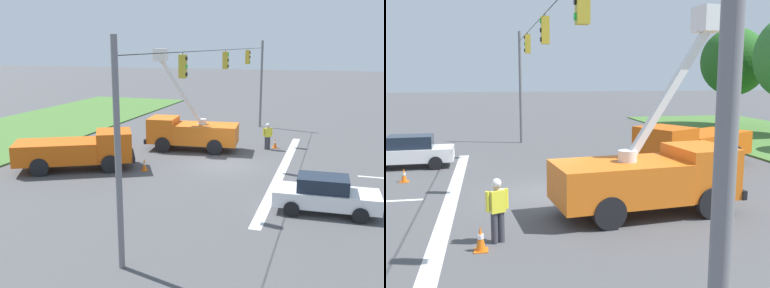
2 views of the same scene
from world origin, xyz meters
TOP-DOWN VIEW (x-y plane):
  - ground_plane at (0.00, 0.00)m, footprint 200.00×200.00m
  - lane_markings at (0.00, -4.95)m, footprint 17.60×15.25m
  - signal_gantry at (0.02, -0.00)m, footprint 26.20×0.33m
  - tree_far_west at (-18.91, 18.48)m, footprint 5.54×5.56m
  - utility_truck_bucket_lift at (3.08, 3.03)m, footprint 3.03×6.23m
  - utility_truck_support_near at (-3.37, 7.49)m, footprint 5.22×6.89m
  - sedan_white at (-6.05, -5.93)m, footprint 2.04×4.36m
  - road_worker at (4.79, -1.89)m, footprint 0.38×0.60m
  - traffic_cone_foreground_right at (-2.54, 3.86)m, footprint 0.36×0.36m
  - traffic_cone_mid_left at (-2.92, -5.62)m, footprint 0.36×0.36m
  - traffic_cone_mid_right at (5.30, -2.33)m, footprint 0.36×0.36m

SIDE VIEW (x-z plane):
  - ground_plane at x=0.00m, z-range 0.00..0.00m
  - lane_markings at x=0.00m, z-range 0.00..0.01m
  - traffic_cone_mid_left at x=-2.92m, z-range -0.02..0.59m
  - traffic_cone_mid_right at x=5.30m, z-range -0.01..0.67m
  - traffic_cone_foreground_right at x=-2.54m, z-range -0.01..0.69m
  - sedan_white at x=-6.05m, z-range 0.01..1.57m
  - road_worker at x=4.79m, z-range 0.11..1.88m
  - utility_truck_support_near at x=-3.37m, z-range 0.06..2.19m
  - utility_truck_bucket_lift at x=3.08m, z-range -1.98..4.65m
  - signal_gantry at x=0.02m, z-range 0.83..8.03m
  - tree_far_west at x=-18.91m, z-range 1.33..9.72m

